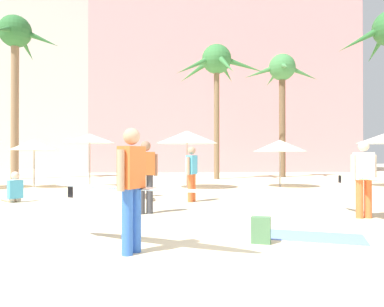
% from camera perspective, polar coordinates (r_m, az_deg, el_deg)
% --- Properties ---
extents(ground, '(120.00, 120.00, 0.00)m').
position_cam_1_polar(ground, '(5.43, 8.32, -15.15)').
color(ground, beige).
extents(hotel_pink, '(23.65, 11.30, 18.94)m').
position_cam_1_polar(hotel_pink, '(37.87, 4.32, 11.90)').
color(hotel_pink, pink).
rests_on(hotel_pink, ground).
extents(hotel_tower_gray, '(13.60, 10.30, 26.87)m').
position_cam_1_polar(hotel_tower_gray, '(49.65, -20.99, 13.64)').
color(hotel_tower_gray, '#BCB7AD').
rests_on(hotel_tower_gray, ground).
extents(palm_tree_left, '(5.72, 5.59, 8.21)m').
position_cam_1_polar(palm_tree_left, '(23.01, 3.86, 13.30)').
color(palm_tree_left, brown).
rests_on(palm_tree_left, ground).
extents(palm_tree_center, '(5.30, 5.14, 9.97)m').
position_cam_1_polar(palm_tree_center, '(25.63, -25.79, 14.89)').
color(palm_tree_center, '#896B4C').
rests_on(palm_tree_center, ground).
extents(palm_tree_right, '(5.23, 5.24, 8.20)m').
position_cam_1_polar(palm_tree_right, '(25.65, 13.79, 11.49)').
color(palm_tree_right, brown).
rests_on(palm_tree_right, ground).
extents(cafe_umbrella_1, '(2.40, 2.40, 2.12)m').
position_cam_1_polar(cafe_umbrella_1, '(17.03, 13.50, 1.17)').
color(cafe_umbrella_1, gray).
rests_on(cafe_umbrella_1, ground).
extents(cafe_umbrella_2, '(2.64, 2.64, 2.49)m').
position_cam_1_polar(cafe_umbrella_2, '(15.89, -0.77, 2.57)').
color(cafe_umbrella_2, gray).
rests_on(cafe_umbrella_2, ground).
extents(cafe_umbrella_4, '(2.18, 2.18, 2.37)m').
position_cam_1_polar(cafe_umbrella_4, '(16.81, -15.60, 2.27)').
color(cafe_umbrella_4, gray).
rests_on(cafe_umbrella_4, ground).
extents(cafe_umbrella_5, '(2.12, 2.12, 2.14)m').
position_cam_1_polar(cafe_umbrella_5, '(17.76, -23.32, 1.26)').
color(cafe_umbrella_5, gray).
rests_on(cafe_umbrella_5, ground).
extents(beach_towel, '(2.00, 1.43, 0.01)m').
position_cam_1_polar(beach_towel, '(6.74, 17.63, -12.17)').
color(beach_towel, '#6684E0').
rests_on(beach_towel, ground).
extents(backpack, '(0.34, 0.31, 0.42)m').
position_cam_1_polar(backpack, '(6.05, 10.67, -11.66)').
color(backpack, '#48754D').
rests_on(backpack, ground).
extents(person_far_right, '(2.94, 1.85, 1.78)m').
position_cam_1_polar(person_far_right, '(5.41, -9.26, -4.99)').
color(person_far_right, blue).
rests_on(person_far_right, ground).
extents(person_near_left, '(0.89, 0.92, 0.92)m').
position_cam_1_polar(person_near_left, '(12.38, -26.03, -5.28)').
color(person_near_left, beige).
rests_on(person_near_left, ground).
extents(person_near_right, '(0.77, 2.64, 1.65)m').
position_cam_1_polar(person_near_right, '(12.37, -9.15, -2.66)').
color(person_near_right, '#B7337F').
rests_on(person_near_right, ground).
extents(person_mid_left, '(0.66, 3.00, 1.73)m').
position_cam_1_polar(person_mid_left, '(8.94, 25.52, -3.30)').
color(person_mid_left, orange).
rests_on(person_mid_left, ground).
extents(person_far_left, '(0.60, 0.34, 1.75)m').
position_cam_1_polar(person_far_left, '(8.89, -7.21, -3.14)').
color(person_far_left, '#3D3D42').
rests_on(person_far_left, ground).
extents(person_mid_center, '(0.38, 0.58, 1.68)m').
position_cam_1_polar(person_mid_center, '(11.15, -0.05, -2.82)').
color(person_mid_center, orange).
rests_on(person_mid_center, ground).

